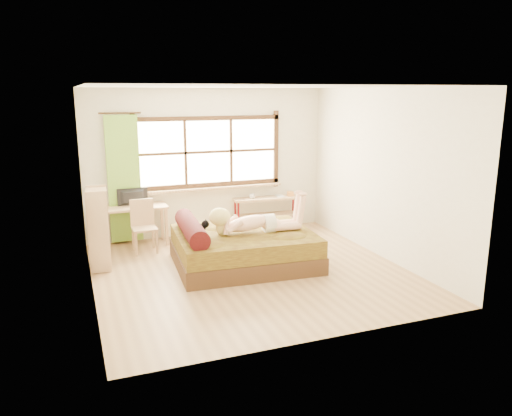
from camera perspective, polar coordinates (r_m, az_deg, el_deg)
name	(u,v)px	position (r m, az deg, el deg)	size (l,w,h in m)	color
floor	(251,271)	(7.54, -0.63, -7.26)	(4.50, 4.50, 0.00)	#9E754C
ceiling	(250,87)	(7.07, -0.69, 13.71)	(4.50, 4.50, 0.00)	white
wall_back	(208,163)	(9.30, -5.46, 5.19)	(4.50, 4.50, 0.00)	silver
wall_front	(326,220)	(5.18, 7.96, -1.32)	(4.50, 4.50, 0.00)	silver
wall_left	(86,194)	(6.76, -18.87, 1.51)	(4.50, 4.50, 0.00)	silver
wall_right	(383,174)	(8.22, 14.27, 3.79)	(4.50, 4.50, 0.00)	silver
window	(209,154)	(9.25, -5.43, 6.14)	(2.80, 0.16, 1.46)	#FFEDBF
curtain	(124,179)	(8.93, -14.86, 3.18)	(0.55, 0.10, 2.20)	olive
bed	(241,247)	(7.73, -1.71, -4.51)	(2.20, 1.81, 0.80)	#382610
woman	(255,212)	(7.60, -0.17, -0.49)	(1.47, 0.42, 0.63)	beige
kitten	(197,227)	(7.54, -6.78, -2.18)	(0.31, 0.13, 0.25)	black
desk	(134,212)	(8.88, -13.77, -0.40)	(1.12, 0.52, 0.70)	#9F7256
monitor	(133,197)	(8.87, -13.89, 1.20)	(0.52, 0.07, 0.30)	black
chair	(143,223)	(8.56, -12.75, -1.67)	(0.40, 0.40, 0.88)	#9F7256
pipe_shelf	(267,206)	(9.64, 1.29, 0.23)	(1.31, 0.43, 0.73)	#9F7256
cup	(252,196)	(9.48, -0.46, 1.35)	(0.11, 0.11, 0.09)	gray
book	(276,196)	(9.67, 2.32, 1.36)	(0.15, 0.20, 0.02)	gray
bookshelf	(99,228)	(7.88, -17.54, -2.23)	(0.34, 0.55, 1.23)	#9F7256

